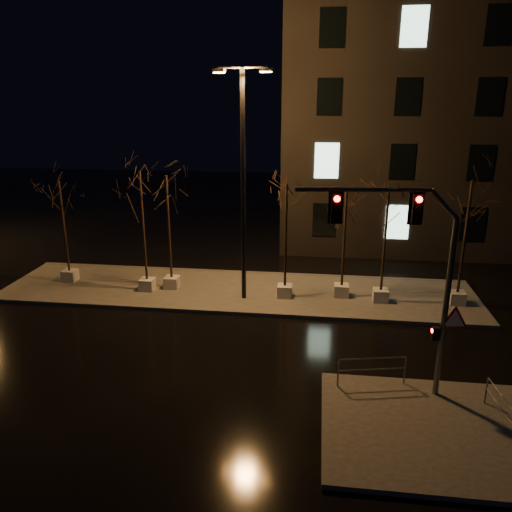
# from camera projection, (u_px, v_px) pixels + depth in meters

# --- Properties ---
(ground) EXTENTS (90.00, 90.00, 0.00)m
(ground) POSITION_uv_depth(u_px,v_px,m) (210.00, 354.00, 17.87)
(ground) COLOR black
(ground) RESTS_ON ground
(median) EXTENTS (22.00, 5.00, 0.15)m
(median) POSITION_uv_depth(u_px,v_px,m) (237.00, 291.00, 23.51)
(median) COLOR #43413C
(median) RESTS_ON ground
(sidewalk_corner) EXTENTS (7.00, 5.00, 0.15)m
(sidewalk_corner) POSITION_uv_depth(u_px,v_px,m) (451.00, 432.00, 13.63)
(sidewalk_corner) COLOR #43413C
(sidewalk_corner) RESTS_ON ground
(building) EXTENTS (25.00, 12.00, 15.00)m
(building) POSITION_uv_depth(u_px,v_px,m) (490.00, 119.00, 30.88)
(building) COLOR black
(building) RESTS_ON ground
(tree_0) EXTENTS (1.80, 1.80, 5.06)m
(tree_0) POSITION_uv_depth(u_px,v_px,m) (61.00, 204.00, 23.44)
(tree_0) COLOR beige
(tree_0) RESTS_ON median
(tree_1) EXTENTS (1.80, 1.80, 5.70)m
(tree_1) POSITION_uv_depth(u_px,v_px,m) (141.00, 199.00, 22.12)
(tree_1) COLOR beige
(tree_1) RESTS_ON median
(tree_2) EXTENTS (1.80, 1.80, 5.47)m
(tree_2) POSITION_uv_depth(u_px,v_px,m) (167.00, 202.00, 22.43)
(tree_2) COLOR beige
(tree_2) RESTS_ON median
(tree_3) EXTENTS (1.80, 1.80, 5.28)m
(tree_3) POSITION_uv_depth(u_px,v_px,m) (286.00, 210.00, 21.43)
(tree_3) COLOR beige
(tree_3) RESTS_ON median
(tree_4) EXTENTS (1.80, 1.80, 5.12)m
(tree_4) POSITION_uv_depth(u_px,v_px,m) (346.00, 213.00, 21.53)
(tree_4) COLOR beige
(tree_4) RESTS_ON median
(tree_5) EXTENTS (1.80, 1.80, 5.27)m
(tree_5) POSITION_uv_depth(u_px,v_px,m) (387.00, 213.00, 20.93)
(tree_5) COLOR beige
(tree_5) RESTS_ON median
(tree_6) EXTENTS (1.80, 1.80, 5.57)m
(tree_6) POSITION_uv_depth(u_px,v_px,m) (469.00, 209.00, 20.60)
(tree_6) COLOR beige
(tree_6) RESTS_ON median
(traffic_signal_mast) EXTENTS (5.17, 0.52, 6.32)m
(traffic_signal_mast) POSITION_uv_depth(u_px,v_px,m) (414.00, 264.00, 14.04)
(traffic_signal_mast) COLOR #525559
(traffic_signal_mast) RESTS_ON sidewalk_corner
(streetlight_main) EXTENTS (2.45, 0.70, 9.81)m
(streetlight_main) POSITION_uv_depth(u_px,v_px,m) (243.00, 172.00, 20.81)
(streetlight_main) COLOR black
(streetlight_main) RESTS_ON median
(guard_rail_a) EXTENTS (2.14, 0.49, 0.94)m
(guard_rail_a) POSITION_uv_depth(u_px,v_px,m) (372.00, 367.00, 15.55)
(guard_rail_a) COLOR #525559
(guard_rail_a) RESTS_ON sidewalk_corner
(guard_rail_b) EXTENTS (0.23, 1.83, 0.87)m
(guard_rail_b) POSITION_uv_depth(u_px,v_px,m) (500.00, 404.00, 13.75)
(guard_rail_b) COLOR #525559
(guard_rail_b) RESTS_ON sidewalk_corner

